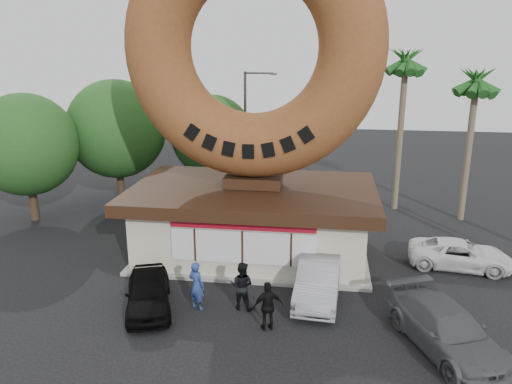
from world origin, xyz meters
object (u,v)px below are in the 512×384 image
Objects in this scene: donut_shop at (253,218)px; street_lamp at (248,127)px; car_black at (148,292)px; person_right at (268,306)px; car_silver at (318,279)px; person_left at (196,285)px; car_white at (460,254)px; car_grey at (447,330)px; giant_donut at (253,48)px; person_center at (242,286)px.

street_lamp reaches higher than donut_shop.
donut_shop is 6.61m from car_black.
person_right is at bearing -78.62° from street_lamp.
car_silver reaches higher than car_black.
car_silver is (5.00, -13.95, -3.73)m from street_lamp.
person_right is 0.39× the size of car_silver.
donut_shop is at bearing 132.20° from car_silver.
person_left is (0.52, -15.47, -3.55)m from street_lamp.
donut_shop is 5.67m from person_left.
car_silver reaches higher than car_white.
car_black is 6.51m from car_silver.
car_black is (-1.26, -15.74, -3.80)m from street_lamp.
car_grey is at bearing -32.13° from car_silver.
donut_shop is 7.67m from giant_donut.
street_lamp is 17.27m from person_right.
car_silver reaches higher than car_grey.
person_center is 0.47× the size of car_black.
car_black is at bearing 18.91° from person_center.
person_center is at bearing -86.30° from donut_shop.
giant_donut is 2.25× the size of car_grey.
street_lamp is 15.81m from person_center.
street_lamp reaches higher than car_black.
person_left reaches higher than car_black.
person_right is (1.14, -1.31, -0.03)m from person_center.
car_grey is (5.83, -0.38, -0.17)m from person_right.
person_center is at bearing -151.56° from car_silver.
car_black is (-3.12, -5.74, -8.76)m from giant_donut.
person_left is 1.82m from car_black.
street_lamp is 4.28× the size of person_left.
car_silver is at bearing -136.66° from person_left.
giant_donut is 13.32m from car_grey.
street_lamp reaches higher than person_center.
car_black is (-3.46, -0.50, -0.25)m from person_center.
car_silver is at bearing -144.36° from person_center.
car_white is (11.19, -10.29, -3.86)m from street_lamp.
person_center reaches higher than car_white.
giant_donut reaches higher than street_lamp.
car_black is at bearing -94.59° from street_lamp.
street_lamp is at bearing 96.17° from car_grey.
car_white is at bearing -129.51° from person_left.
person_right is 0.45× the size of car_black.
donut_shop is 10.12m from car_grey.
donut_shop is at bearing -98.87° from person_right.
car_black is 0.88× the size of car_silver.
donut_shop is 5.14m from car_silver.
street_lamp is at bearing 66.39° from car_black.
car_white is at bearing -1.66° from donut_shop.
person_center is 10.28m from car_white.
car_white is at bearing -140.36° from person_center.
donut_shop is at bearing -75.55° from person_center.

